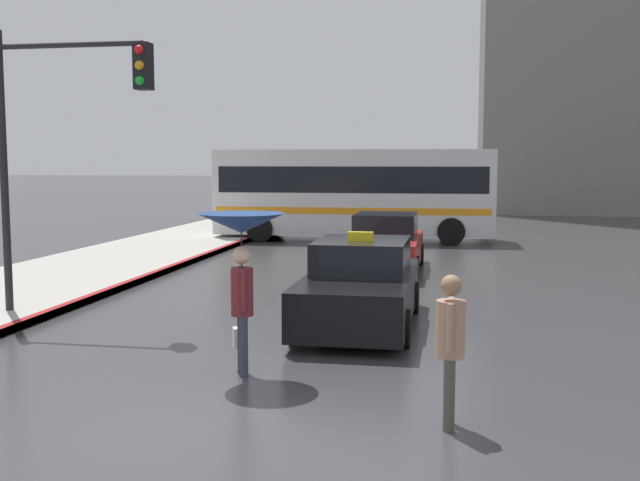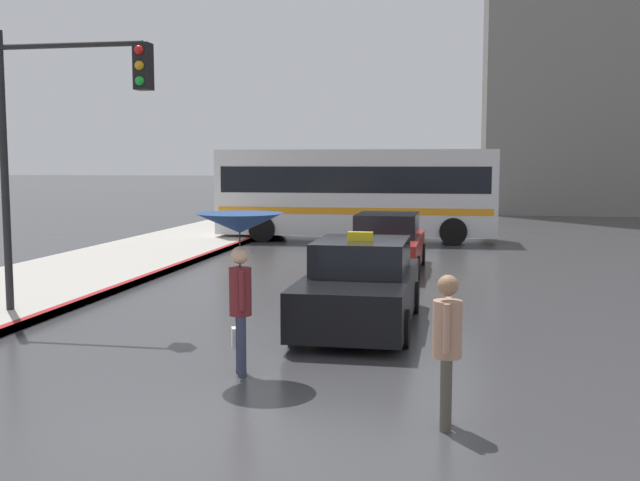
% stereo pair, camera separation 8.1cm
% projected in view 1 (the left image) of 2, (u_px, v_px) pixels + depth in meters
% --- Properties ---
extents(ground_plane, '(300.00, 300.00, 0.00)m').
position_uv_depth(ground_plane, '(167.00, 442.00, 7.72)').
color(ground_plane, '#38383A').
extents(taxi, '(1.91, 4.43, 1.67)m').
position_uv_depth(taxi, '(361.00, 287.00, 13.14)').
color(taxi, black).
rests_on(taxi, ground_plane).
extents(sedan_red, '(1.91, 4.46, 1.52)m').
position_uv_depth(sedan_red, '(385.00, 245.00, 19.84)').
color(sedan_red, maroon).
rests_on(sedan_red, ground_plane).
extents(city_bus, '(10.14, 2.88, 3.33)m').
position_uv_depth(city_bus, '(354.00, 190.00, 27.53)').
color(city_bus, silver).
rests_on(city_bus, ground_plane).
extents(pedestrian_with_umbrella, '(1.17, 1.17, 2.20)m').
position_uv_depth(pedestrian_with_umbrella, '(241.00, 241.00, 9.98)').
color(pedestrian_with_umbrella, '#2D3347').
rests_on(pedestrian_with_umbrella, ground_plane).
extents(pedestrian_man, '(0.32, 0.47, 1.68)m').
position_uv_depth(pedestrian_man, '(450.00, 338.00, 8.03)').
color(pedestrian_man, '#4C473D').
rests_on(pedestrian_man, ground_plane).
extents(traffic_light, '(2.95, 0.38, 5.22)m').
position_uv_depth(traffic_light, '(62.00, 120.00, 13.26)').
color(traffic_light, black).
rests_on(traffic_light, ground_plane).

